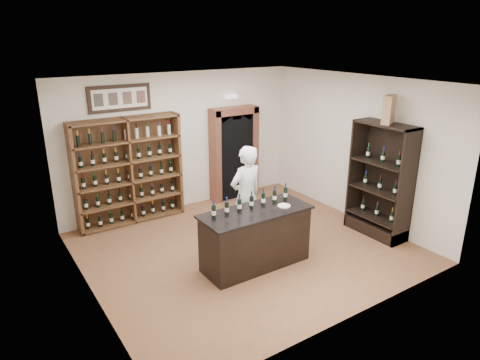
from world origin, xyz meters
The scene contains 21 objects.
floor centered at (0.00, 0.00, 0.00)m, with size 5.50×5.50×0.00m, color brown.
ceiling centered at (0.00, 0.00, 3.00)m, with size 5.50×5.50×0.00m, color white.
wall_back centered at (0.00, 2.50, 1.50)m, with size 5.50×0.04×3.00m, color silver.
wall_left centered at (-2.75, 0.00, 1.50)m, with size 0.04×5.00×3.00m, color silver.
wall_right centered at (2.75, 0.00, 1.50)m, with size 0.04×5.00×3.00m, color silver.
wine_shelf centered at (-1.30, 2.33, 1.10)m, with size 2.20×0.38×2.20m.
framed_picture centered at (-1.30, 2.47, 2.55)m, with size 1.25×0.04×0.52m, color black.
arched_doorway centered at (1.25, 2.33, 1.14)m, with size 1.17×0.35×2.17m.
emergency_light centered at (1.25, 2.42, 2.40)m, with size 0.30×0.10×0.10m, color white.
tasting_counter centered at (-0.20, -0.60, 0.49)m, with size 1.88×0.78×1.00m.
counter_bottle_0 centered at (-0.92, -0.47, 1.11)m, with size 0.07×0.07×0.30m.
counter_bottle_1 centered at (-0.68, -0.47, 1.11)m, with size 0.07×0.07×0.30m.
counter_bottle_2 centered at (-0.44, -0.47, 1.11)m, with size 0.07×0.07×0.30m.
counter_bottle_3 centered at (-0.20, -0.47, 1.11)m, with size 0.07×0.07×0.30m.
counter_bottle_4 centered at (0.04, -0.47, 1.11)m, with size 0.07×0.07×0.30m.
counter_bottle_5 centered at (0.28, -0.47, 1.11)m, with size 0.07×0.07×0.30m.
counter_bottle_6 centered at (0.52, -0.47, 1.11)m, with size 0.07×0.07×0.30m.
side_cabinet centered at (2.52, -0.90, 0.75)m, with size 0.48×1.20×2.20m.
shopkeeper centered at (0.12, 0.16, 0.94)m, with size 0.69×0.45×1.88m, color white.
plate centered at (0.30, -0.71, 1.01)m, with size 0.22×0.22×0.02m, color silver.
wine_crate centered at (2.47, -0.93, 2.46)m, with size 0.36×0.15×0.51m, color tan.
Camera 1 is at (-3.97, -5.84, 3.73)m, focal length 32.00 mm.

